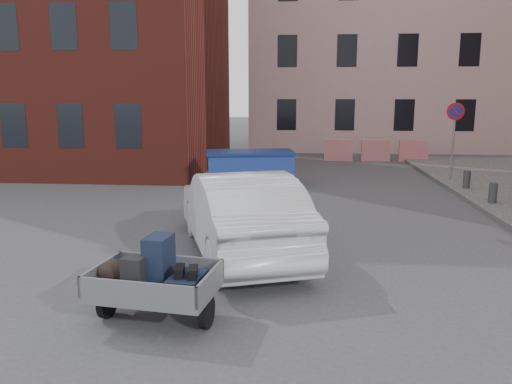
# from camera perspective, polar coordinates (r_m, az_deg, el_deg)

# --- Properties ---
(ground) EXTENTS (120.00, 120.00, 0.00)m
(ground) POSITION_cam_1_polar(r_m,az_deg,el_deg) (8.85, 0.11, -8.98)
(ground) COLOR #38383A
(ground) RESTS_ON ground
(building_pink) EXTENTS (16.00, 8.00, 14.00)m
(building_pink) POSITION_cam_1_polar(r_m,az_deg,el_deg) (31.00, 15.59, 18.05)
(building_pink) COLOR #CCA39D
(building_pink) RESTS_ON ground
(no_parking_sign) EXTENTS (0.60, 0.09, 2.65)m
(no_parking_sign) POSITION_cam_1_polar(r_m,az_deg,el_deg) (18.57, 21.75, 7.15)
(no_parking_sign) COLOR gray
(no_parking_sign) RESTS_ON sidewalk
(barriers) EXTENTS (4.70, 0.18, 1.00)m
(barriers) POSITION_cam_1_polar(r_m,az_deg,el_deg) (23.68, 13.51, 4.63)
(barriers) COLOR red
(barriers) RESTS_ON ground
(trailer) EXTENTS (1.73, 1.90, 1.20)m
(trailer) POSITION_cam_1_polar(r_m,az_deg,el_deg) (6.89, -11.59, -9.79)
(trailer) COLOR black
(trailer) RESTS_ON ground
(dumpster) EXTENTS (3.08, 1.98, 1.20)m
(dumpster) POSITION_cam_1_polar(r_m,az_deg,el_deg) (16.62, -0.68, 2.67)
(dumpster) COLOR navy
(dumpster) RESTS_ON ground
(silver_car) EXTENTS (3.22, 5.17, 1.61)m
(silver_car) POSITION_cam_1_polar(r_m,az_deg,el_deg) (9.61, -1.84, -2.35)
(silver_car) COLOR #B9BDC2
(silver_car) RESTS_ON ground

